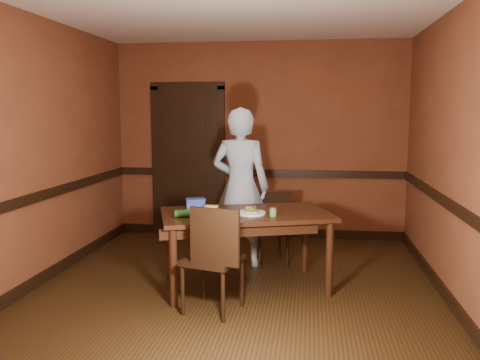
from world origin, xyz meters
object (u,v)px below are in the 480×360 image
(sandwich_plate, at_px, (251,212))
(chair_near, at_px, (213,258))
(sauce_jar, at_px, (273,212))
(cheese_saucer, at_px, (211,209))
(chair_far, at_px, (270,229))
(food_tub, at_px, (196,202))
(person, at_px, (240,187))
(dining_table, at_px, (246,250))

(sandwich_plate, bearing_deg, chair_near, -115.52)
(sauce_jar, xyz_separation_m, cheese_saucer, (-0.63, 0.17, -0.02))
(sandwich_plate, relative_size, sauce_jar, 3.55)
(chair_far, distance_m, food_tub, 1.02)
(person, bearing_deg, dining_table, 109.01)
(chair_near, height_order, cheese_saucer, chair_near)
(chair_far, xyz_separation_m, chair_near, (-0.39, -1.46, 0.07))
(dining_table, height_order, cheese_saucer, cheese_saucer)
(person, bearing_deg, sauce_jar, 122.77)
(chair_near, xyz_separation_m, person, (0.05, 1.43, 0.42))
(chair_near, distance_m, sandwich_plate, 0.69)
(sauce_jar, relative_size, cheese_saucer, 0.48)
(food_tub, bearing_deg, dining_table, -40.93)
(sauce_jar, height_order, food_tub, food_tub)
(chair_near, xyz_separation_m, sandwich_plate, (0.27, 0.56, 0.30))
(chair_far, bearing_deg, chair_near, -123.85)
(chair_far, bearing_deg, food_tub, -160.67)
(chair_far, bearing_deg, cheese_saucer, -142.51)
(dining_table, distance_m, chair_far, 0.85)
(chair_near, height_order, sauce_jar, chair_near)
(person, distance_m, sauce_jar, 1.04)
(sauce_jar, bearing_deg, chair_far, 96.14)
(dining_table, distance_m, sandwich_plate, 0.41)
(dining_table, distance_m, sauce_jar, 0.53)
(chair_far, relative_size, person, 0.46)
(sandwich_plate, xyz_separation_m, food_tub, (-0.62, 0.32, 0.02))
(dining_table, bearing_deg, chair_far, 59.60)
(sauce_jar, bearing_deg, person, 115.41)
(chair_near, bearing_deg, sandwich_plate, -99.42)
(chair_far, relative_size, cheese_saucer, 4.79)
(cheese_saucer, bearing_deg, chair_far, 56.58)
(chair_far, distance_m, sauce_jar, 1.05)
(chair_far, height_order, cheese_saucer, chair_far)
(food_tub, bearing_deg, person, 36.61)
(person, xyz_separation_m, sauce_jar, (0.44, -0.93, -0.09))
(sandwich_plate, height_order, food_tub, food_tub)
(dining_table, bearing_deg, cheese_saucer, 156.53)
(chair_far, relative_size, food_tub, 3.52)
(chair_near, relative_size, food_tub, 4.12)
(cheese_saucer, height_order, food_tub, food_tub)
(chair_near, bearing_deg, dining_table, -92.22)
(sandwich_plate, distance_m, food_tub, 0.70)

